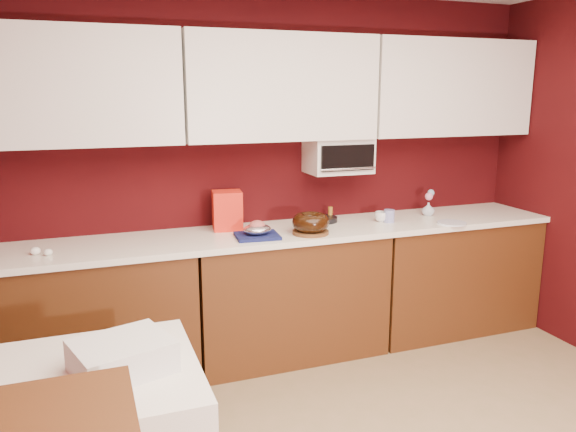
% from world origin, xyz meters
% --- Properties ---
extents(wall_back, '(4.00, 0.02, 2.50)m').
position_xyz_m(wall_back, '(0.00, 2.25, 1.25)').
color(wall_back, '#3A0709').
rests_on(wall_back, floor).
extents(base_cabinet_left, '(1.31, 0.58, 0.86)m').
position_xyz_m(base_cabinet_left, '(-1.33, 1.94, 0.43)').
color(base_cabinet_left, '#502810').
rests_on(base_cabinet_left, floor).
extents(base_cabinet_center, '(1.31, 0.58, 0.86)m').
position_xyz_m(base_cabinet_center, '(0.00, 1.94, 0.43)').
color(base_cabinet_center, '#502810').
rests_on(base_cabinet_center, floor).
extents(base_cabinet_right, '(1.31, 0.58, 0.86)m').
position_xyz_m(base_cabinet_right, '(1.33, 1.94, 0.43)').
color(base_cabinet_right, '#502810').
rests_on(base_cabinet_right, floor).
extents(countertop, '(4.00, 0.62, 0.04)m').
position_xyz_m(countertop, '(0.00, 1.94, 0.88)').
color(countertop, white).
rests_on(countertop, base_cabinet_center).
extents(upper_cabinet_left, '(1.31, 0.33, 0.70)m').
position_xyz_m(upper_cabinet_left, '(-1.33, 2.08, 1.85)').
color(upper_cabinet_left, white).
rests_on(upper_cabinet_left, wall_back).
extents(upper_cabinet_center, '(1.31, 0.33, 0.70)m').
position_xyz_m(upper_cabinet_center, '(0.00, 2.08, 1.85)').
color(upper_cabinet_center, white).
rests_on(upper_cabinet_center, wall_back).
extents(upper_cabinet_right, '(1.31, 0.33, 0.70)m').
position_xyz_m(upper_cabinet_right, '(1.33, 2.08, 1.85)').
color(upper_cabinet_right, white).
rests_on(upper_cabinet_right, wall_back).
extents(toaster_oven, '(0.45, 0.30, 0.25)m').
position_xyz_m(toaster_oven, '(0.45, 2.10, 1.38)').
color(toaster_oven, white).
rests_on(toaster_oven, upper_cabinet_center).
extents(toaster_oven_door, '(0.40, 0.02, 0.18)m').
position_xyz_m(toaster_oven_door, '(0.45, 1.94, 1.38)').
color(toaster_oven_door, black).
rests_on(toaster_oven_door, toaster_oven).
extents(toaster_oven_handle, '(0.42, 0.02, 0.02)m').
position_xyz_m(toaster_oven_handle, '(0.45, 1.93, 1.30)').
color(toaster_oven_handle, silver).
rests_on(toaster_oven_handle, toaster_oven).
extents(cake_base, '(0.30, 0.30, 0.02)m').
position_xyz_m(cake_base, '(0.11, 1.78, 0.91)').
color(cake_base, brown).
rests_on(cake_base, countertop).
extents(bundt_cake, '(0.31, 0.31, 0.10)m').
position_xyz_m(bundt_cake, '(0.11, 1.78, 0.98)').
color(bundt_cake, black).
rests_on(bundt_cake, cake_base).
extents(navy_towel, '(0.30, 0.26, 0.02)m').
position_xyz_m(navy_towel, '(-0.25, 1.81, 0.91)').
color(navy_towel, '#151A4F').
rests_on(navy_towel, countertop).
extents(foil_ham_nest, '(0.23, 0.21, 0.07)m').
position_xyz_m(foil_ham_nest, '(-0.25, 1.81, 0.96)').
color(foil_ham_nest, white).
rests_on(foil_ham_nest, navy_towel).
extents(roasted_ham, '(0.12, 0.11, 0.07)m').
position_xyz_m(roasted_ham, '(-0.25, 1.81, 0.98)').
color(roasted_ham, '#BE5D57').
rests_on(roasted_ham, foil_ham_nest).
extents(pandoro_box, '(0.22, 0.20, 0.27)m').
position_xyz_m(pandoro_box, '(-0.38, 2.10, 1.03)').
color(pandoro_box, red).
rests_on(pandoro_box, countertop).
extents(dark_pan, '(0.21, 0.21, 0.04)m').
position_xyz_m(dark_pan, '(0.33, 2.08, 0.92)').
color(dark_pan, black).
rests_on(dark_pan, countertop).
extents(coffee_mug, '(0.11, 0.11, 0.09)m').
position_xyz_m(coffee_mug, '(0.72, 1.94, 0.94)').
color(coffee_mug, white).
rests_on(coffee_mug, countertop).
extents(blue_jar, '(0.10, 0.10, 0.09)m').
position_xyz_m(blue_jar, '(0.77, 1.90, 0.95)').
color(blue_jar, navy).
rests_on(blue_jar, countertop).
extents(flower_vase, '(0.09, 0.09, 0.11)m').
position_xyz_m(flower_vase, '(1.17, 2.00, 0.96)').
color(flower_vase, '#B4BDCC').
rests_on(flower_vase, countertop).
extents(flower_pink, '(0.06, 0.06, 0.06)m').
position_xyz_m(flower_pink, '(1.17, 2.00, 1.05)').
color(flower_pink, pink).
rests_on(flower_pink, flower_vase).
extents(flower_blue, '(0.05, 0.05, 0.05)m').
position_xyz_m(flower_blue, '(1.20, 2.02, 1.07)').
color(flower_blue, '#80ADCD').
rests_on(flower_blue, flower_vase).
extents(china_plate, '(0.26, 0.26, 0.01)m').
position_xyz_m(china_plate, '(1.17, 1.70, 0.91)').
color(china_plate, white).
rests_on(china_plate, countertop).
extents(amber_bottle, '(0.04, 0.04, 0.10)m').
position_xyz_m(amber_bottle, '(0.41, 2.13, 0.95)').
color(amber_bottle, '#9C661C').
rests_on(amber_bottle, countertop).
extents(egg_left, '(0.06, 0.05, 0.04)m').
position_xyz_m(egg_left, '(-1.51, 1.84, 0.92)').
color(egg_left, white).
rests_on(egg_left, countertop).
extents(egg_right, '(0.06, 0.05, 0.05)m').
position_xyz_m(egg_right, '(-1.58, 1.88, 0.92)').
color(egg_right, white).
rests_on(egg_right, countertop).
extents(newspaper_stack, '(0.43, 0.38, 0.13)m').
position_xyz_m(newspaper_stack, '(-1.19, 0.56, 0.81)').
color(newspaper_stack, white).
rests_on(newspaper_stack, dining_table).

